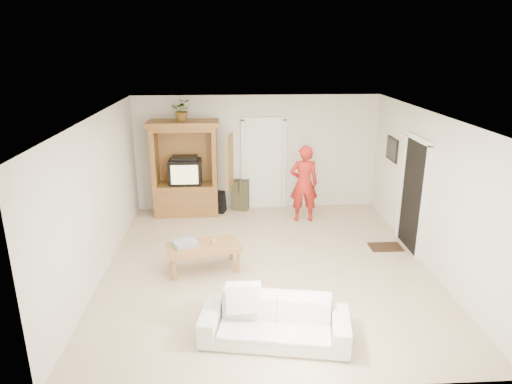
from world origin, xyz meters
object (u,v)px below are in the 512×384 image
armoire (187,175)px  coffee_table (204,248)px  sofa (275,321)px  man (304,184)px

armoire → coffee_table: armoire is taller
sofa → coffee_table: 2.25m
armoire → coffee_table: 2.83m
man → sofa: 4.32m
armoire → sofa: bearing=-72.4°
armoire → sofa: armoire is taller
man → armoire: bearing=-12.0°
armoire → coffee_table: size_ratio=1.60×
man → coffee_table: bearing=47.8°
armoire → sofa: 5.02m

